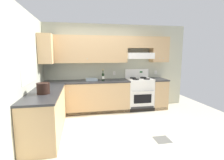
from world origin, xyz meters
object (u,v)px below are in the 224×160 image
stove (139,93)px  bucket (43,88)px  bowl (92,80)px  wine_bottle (103,76)px

stove → bucket: bearing=-149.4°
stove → bowl: size_ratio=3.63×
bucket → bowl: bearing=55.4°
stove → bowl: bearing=178.8°
wine_bottle → bowl: size_ratio=0.97×
wine_bottle → bowl: (-0.32, 0.10, -0.11)m
bowl → bucket: size_ratio=1.31×
stove → bucket: 2.92m
bowl → bucket: 1.82m
stove → wine_bottle: 1.26m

